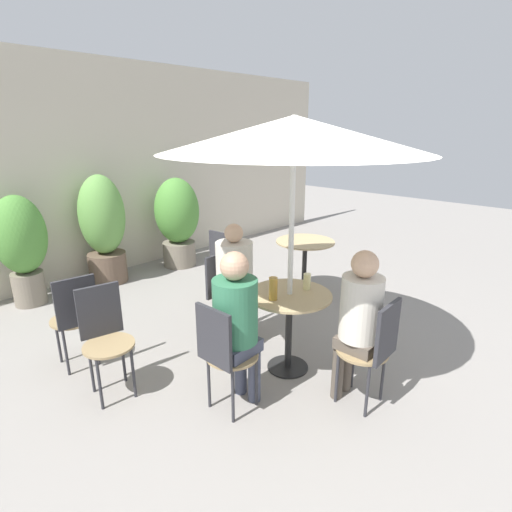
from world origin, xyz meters
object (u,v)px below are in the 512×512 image
Objects in this scene: beer_glass_1 at (307,281)px; potted_plant_2 at (177,218)px; bistro_chair_4 at (104,330)px; potted_plant_1 at (103,227)px; bistro_chair_2 at (374,345)px; seated_person_0 at (236,275)px; bistro_chair_0 at (225,290)px; bistro_chair_1 at (223,349)px; bistro_chair_5 at (75,314)px; bistro_chair_3 at (225,259)px; cafe_table_far at (305,253)px; cafe_table_near at (289,311)px; umbrella at (294,135)px; seated_person_1 at (237,317)px; potted_plant_0 at (21,243)px; seated_person_2 at (359,314)px; beer_glass_0 at (273,289)px.

potted_plant_2 reaches higher than beer_glass_1.
potted_plant_1 reaches higher than bistro_chair_4.
seated_person_0 is (-0.06, 1.44, 0.19)m from bistro_chair_2.
bistro_chair_1 is at bearing -135.00° from bistro_chair_0.
bistro_chair_2 is 1.00× the size of bistro_chair_5.
cafe_table_far is at bearing -131.05° from bistro_chair_3.
beer_glass_1 is (0.15, 0.75, 0.26)m from bistro_chair_2.
bistro_chair_2 is at bearing -104.40° from potted_plant_2.
bistro_chair_2 is at bearing -87.74° from cafe_table_near.
bistro_chair_1 is (-2.24, -0.96, -0.02)m from cafe_table_far.
bistro_chair_3 and bistro_chair_4 have the same top height.
seated_person_0 is at bearing 92.26° from umbrella.
bistro_chair_3 is at bearing 67.60° from umbrella.
seated_person_1 is 0.91× the size of potted_plant_2.
bistro_chair_5 is at bearing 171.50° from cafe_table_far.
bistro_chair_3 is 0.41× the size of umbrella.
umbrella reaches higher than seated_person_0.
bistro_chair_5 is at bearing -95.06° from potted_plant_0.
seated_person_0 is 0.72m from beer_glass_1.
beer_glass_1 reaches higher than cafe_table_near.
seated_person_2 reaches higher than bistro_chair_4.
seated_person_2 reaches higher than cafe_table_far.
cafe_table_far is at bearing 2.95° from bistro_chair_0.
potted_plant_2 is at bearing -6.90° from potted_plant_1.
bistro_chair_0 is 1.00× the size of bistro_chair_5.
cafe_table_near is at bearing -90.00° from bistro_chair_1.
bistro_chair_3 and bistro_chair_5 have the same top height.
potted_plant_1 is at bearing 0.98° from potted_plant_0.
bistro_chair_4 is 0.66× the size of potted_plant_0.
umbrella is at bearing -88.24° from potted_plant_1.
cafe_table_near is 1.53m from bistro_chair_4.
bistro_chair_2 and bistro_chair_5 have the same top height.
cafe_table_near is at bearing 80.54° from umbrella.
bistro_chair_0 is at bearing -90.00° from seated_person_2.
bistro_chair_4 is 0.72× the size of seated_person_0.
bistro_chair_2 is at bearing -140.75° from seated_person_1.
seated_person_1 reaches higher than beer_glass_0.
seated_person_2 is 3.84m from potted_plant_2.
potted_plant_2 reaches higher than bistro_chair_2.
potted_plant_1 is (-0.10, 3.20, 0.23)m from cafe_table_near.
seated_person_0 is (-1.47, -0.28, 0.17)m from cafe_table_far.
bistro_chair_4 is 0.65× the size of potted_plant_2.
beer_glass_1 is 3.48m from potted_plant_0.
cafe_table_far is at bearing -134.20° from seated_person_2.
bistro_chair_3 is (0.60, 2.33, 0.00)m from bistro_chair_2.
potted_plant_0 is at bearing 98.11° from bistro_chair_4.
potted_plant_0 is (-0.34, 3.21, 0.24)m from bistro_chair_1.
bistro_chair_3 is (1.43, 1.57, 0.00)m from bistro_chair_1.
cafe_table_near is 1.66m from bistro_chair_3.
bistro_chair_0 is 0.72× the size of seated_person_0.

